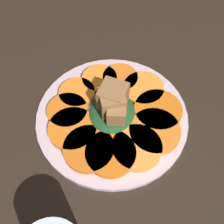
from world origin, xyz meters
TOP-DOWN VIEW (x-y plane):
  - table_slab at (0.00, 0.00)cm, footprint 120.00×120.00cm
  - plate at (0.00, 0.00)cm, footprint 28.85×28.85cm
  - carrot_slice_0 at (2.37, -8.43)cm, footprint 9.12×9.12cm
  - carrot_slice_1 at (6.95, -5.01)cm, footprint 8.16×8.16cm
  - carrot_slice_2 at (8.70, -0.44)cm, footprint 7.19×7.19cm
  - carrot_slice_3 at (7.67, 4.12)cm, footprint 7.13×7.13cm
  - carrot_slice_4 at (3.33, 7.72)cm, footprint 7.13×7.13cm
  - carrot_slice_5 at (-1.08, 8.40)cm, footprint 7.71×7.71cm
  - carrot_slice_6 at (-4.70, 6.40)cm, footprint 8.88×8.88cm
  - carrot_slice_7 at (-7.98, 2.55)cm, footprint 9.00×9.00cm
  - carrot_slice_8 at (-8.09, -1.35)cm, footprint 8.86×8.86cm
  - carrot_slice_9 at (-6.12, -5.62)cm, footprint 8.85×8.85cm
  - carrot_slice_10 at (-2.27, -8.31)cm, footprint 9.36×9.36cm
  - center_pile at (0.11, -0.01)cm, footprint 9.51×8.56cm
  - fork at (1.33, -5.24)cm, footprint 17.24×8.44cm

SIDE VIEW (x-z plane):
  - table_slab at x=0.00cm, z-range 0.00..2.00cm
  - plate at x=0.00cm, z-range 1.99..3.04cm
  - fork at x=1.33cm, z-range 3.10..3.50cm
  - carrot_slice_0 at x=2.37cm, z-range 3.10..4.27cm
  - carrot_slice_1 at x=6.95cm, z-range 3.10..4.27cm
  - carrot_slice_2 at x=8.70cm, z-range 3.10..4.27cm
  - carrot_slice_3 at x=7.67cm, z-range 3.10..4.27cm
  - carrot_slice_4 at x=3.33cm, z-range 3.10..4.27cm
  - carrot_slice_5 at x=-1.08cm, z-range 3.10..4.27cm
  - carrot_slice_6 at x=-4.70cm, z-range 3.10..4.27cm
  - carrot_slice_7 at x=-7.98cm, z-range 3.10..4.27cm
  - carrot_slice_8 at x=-8.09cm, z-range 3.10..4.27cm
  - carrot_slice_9 at x=-6.12cm, z-range 3.10..4.27cm
  - carrot_slice_10 at x=-2.27cm, z-range 3.10..4.27cm
  - center_pile at x=0.11cm, z-range 2.56..9.31cm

